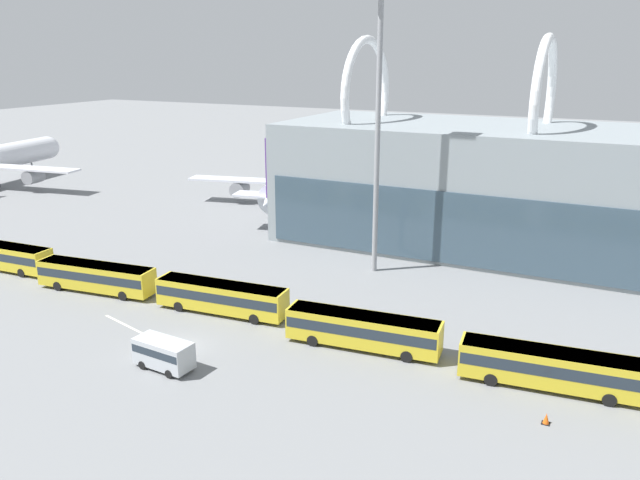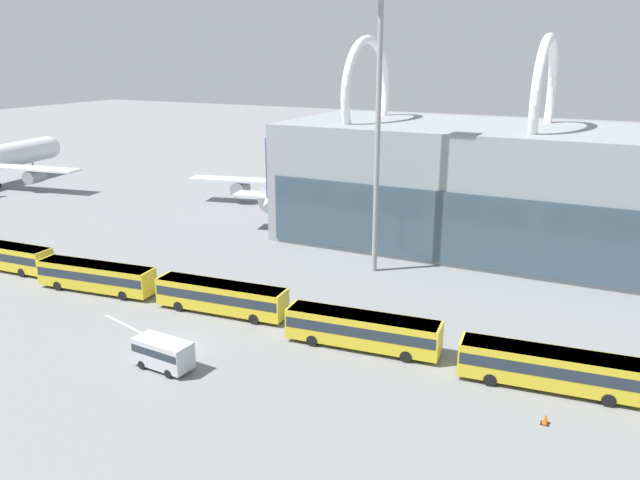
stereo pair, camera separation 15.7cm
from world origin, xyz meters
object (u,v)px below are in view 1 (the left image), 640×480
shuttle_bus_0 (2,255)px  service_van_foreground (164,352)px  airliner_at_gate_far (303,178)px  shuttle_bus_2 (221,296)px  shuttle_bus_3 (363,329)px  shuttle_bus_1 (96,275)px  traffic_cone_0 (546,419)px  shuttle_bus_4 (550,366)px  floodlight_mast (379,81)px

shuttle_bus_0 → service_van_foreground: 34.07m
airliner_at_gate_far → shuttle_bus_2: bearing=-175.0°
airliner_at_gate_far → shuttle_bus_3: size_ratio=3.10×
shuttle_bus_1 → traffic_cone_0: 45.92m
airliner_at_gate_far → shuttle_bus_2: airliner_at_gate_far is taller
airliner_at_gate_far → shuttle_bus_0: bearing=146.4°
service_van_foreground → shuttle_bus_0: bearing=166.1°
shuttle_bus_1 → shuttle_bus_3: size_ratio=1.00×
shuttle_bus_4 → service_van_foreground: size_ratio=2.67×
shuttle_bus_0 → shuttle_bus_3: same height
shuttle_bus_3 → shuttle_bus_4: bearing=-5.3°
shuttle_bus_4 → traffic_cone_0: 5.25m
airliner_at_gate_far → floodlight_mast: 37.10m
floodlight_mast → shuttle_bus_0: bearing=-154.3°
shuttle_bus_2 → floodlight_mast: bearing=59.2°
floodlight_mast → traffic_cone_0: size_ratio=40.13×
shuttle_bus_3 → floodlight_mast: size_ratio=0.43×
shuttle_bus_1 → floodlight_mast: 36.15m
airliner_at_gate_far → traffic_cone_0: bearing=-150.3°
airliner_at_gate_far → shuttle_bus_1: airliner_at_gate_far is taller
shuttle_bus_0 → shuttle_bus_4: 60.25m
service_van_foreground → airliner_at_gate_far: bearing=110.5°
airliner_at_gate_far → shuttle_bus_2: size_ratio=3.11×
airliner_at_gate_far → service_van_foreground: 56.17m
shuttle_bus_0 → floodlight_mast: bearing=22.2°
shuttle_bus_2 → traffic_cone_0: 31.18m
service_van_foreground → floodlight_mast: size_ratio=0.16×
shuttle_bus_4 → floodlight_mast: floodlight_mast is taller
shuttle_bus_0 → shuttle_bus_2: (30.12, 0.68, 0.00)m
shuttle_bus_3 → traffic_cone_0: (15.53, -4.98, -1.41)m
airliner_at_gate_far → shuttle_bus_3: airliner_at_gate_far is taller
shuttle_bus_0 → service_van_foreground: size_ratio=2.65×
airliner_at_gate_far → shuttle_bus_4: bearing=-147.5°
airliner_at_gate_far → service_van_foreground: (15.82, -53.81, -3.18)m
shuttle_bus_0 → airliner_at_gate_far: bearing=65.6°
shuttle_bus_2 → traffic_cone_0: (30.60, -5.86, -1.41)m
service_van_foreground → shuttle_bus_3: bearing=43.1°
shuttle_bus_1 → traffic_cone_0: size_ratio=17.38×
shuttle_bus_0 → service_van_foreground: (32.40, -10.54, -0.36)m
shuttle_bus_2 → shuttle_bus_3: 15.09m
airliner_at_gate_far → shuttle_bus_1: 43.83m
service_van_foreground → floodlight_mast: (6.40, 29.20, 19.82)m
airliner_at_gate_far → shuttle_bus_0: size_ratio=3.11×
airliner_at_gate_far → traffic_cone_0: (44.14, -48.45, -4.22)m
airliner_at_gate_far → shuttle_bus_0: airliner_at_gate_far is taller
shuttle_bus_0 → shuttle_bus_3: 45.18m
shuttle_bus_4 → shuttle_bus_1: bearing=174.5°
shuttle_bus_0 → shuttle_bus_2: 30.13m
shuttle_bus_4 → floodlight_mast: (-21.44, 18.80, 19.45)m
shuttle_bus_2 → shuttle_bus_4: bearing=-6.5°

